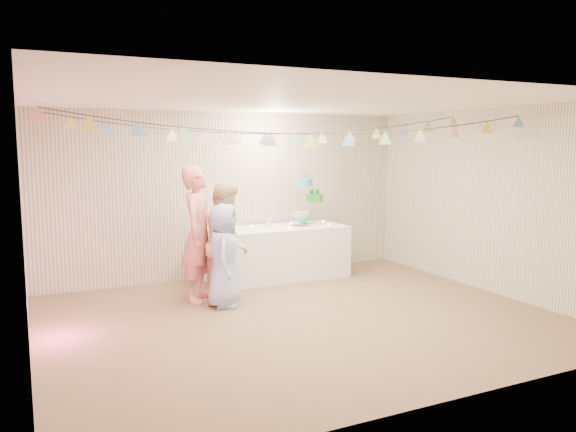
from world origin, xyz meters
name	(u,v)px	position (x,y,z in m)	size (l,w,h in m)	color
floor	(302,318)	(0.00, 0.00, 0.00)	(6.00, 6.00, 0.00)	brown
ceiling	(302,101)	(0.00, 0.00, 2.60)	(6.00, 6.00, 0.00)	white
back_wall	(230,195)	(0.00, 2.50, 1.30)	(6.00, 6.00, 0.00)	silver
front_wall	(446,246)	(0.00, -2.50, 1.30)	(6.00, 6.00, 0.00)	silver
left_wall	(23,228)	(-3.00, 0.00, 1.30)	(5.00, 5.00, 0.00)	silver
right_wall	(491,201)	(3.00, 0.00, 1.30)	(5.00, 5.00, 0.00)	silver
table	(277,253)	(0.59, 2.00, 0.41)	(2.17, 0.87, 0.82)	white
cake_stand	(307,205)	(1.14, 2.05, 1.14)	(0.69, 0.41, 0.77)	silver
cake_bottom	(300,224)	(0.99, 1.99, 0.84)	(0.31, 0.31, 0.15)	teal
cake_middle	(314,206)	(1.32, 2.14, 1.11)	(0.27, 0.27, 0.22)	#1F901F
cake_top_tier	(305,190)	(1.08, 2.02, 1.38)	(0.25, 0.25, 0.19)	#3E8CC4
platter	(240,234)	(-0.05, 1.95, 0.76)	(0.31, 0.31, 0.02)	white
posy	(269,226)	(0.46, 2.05, 0.83)	(0.14, 0.14, 0.16)	white
person_adult_a	(199,234)	(-0.88, 1.31, 0.91)	(0.66, 0.44, 1.82)	#E57878
person_adult_b	(227,243)	(-0.55, 1.10, 0.80)	(0.78, 0.60, 1.60)	tan
person_child	(224,255)	(-0.67, 0.90, 0.67)	(0.66, 0.43, 1.35)	#98ACD8
bunting_back	(265,125)	(0.00, 1.10, 2.35)	(5.60, 1.10, 0.40)	pink
bunting_front	(310,125)	(0.00, -0.20, 2.32)	(5.60, 0.90, 0.36)	#72A5E5
tealight_0	(232,231)	(-0.21, 1.85, 0.83)	(0.04, 0.04, 0.03)	#FFD88C
tealight_1	(252,226)	(0.24, 2.18, 0.83)	(0.04, 0.04, 0.03)	#FFD88C
tealight_2	(289,228)	(0.69, 1.78, 0.83)	(0.04, 0.04, 0.03)	#FFD88C
tealight_3	(291,223)	(0.94, 2.22, 0.83)	(0.04, 0.04, 0.03)	#FFD88C
tealight_4	(329,224)	(1.41, 1.82, 0.83)	(0.04, 0.04, 0.03)	#FFD88C
tealight_5	(323,222)	(1.49, 2.15, 0.83)	(0.04, 0.04, 0.03)	#FFD88C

